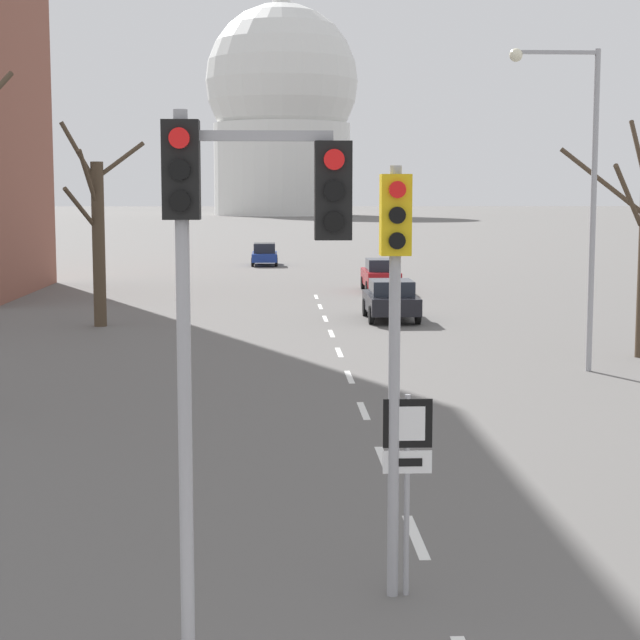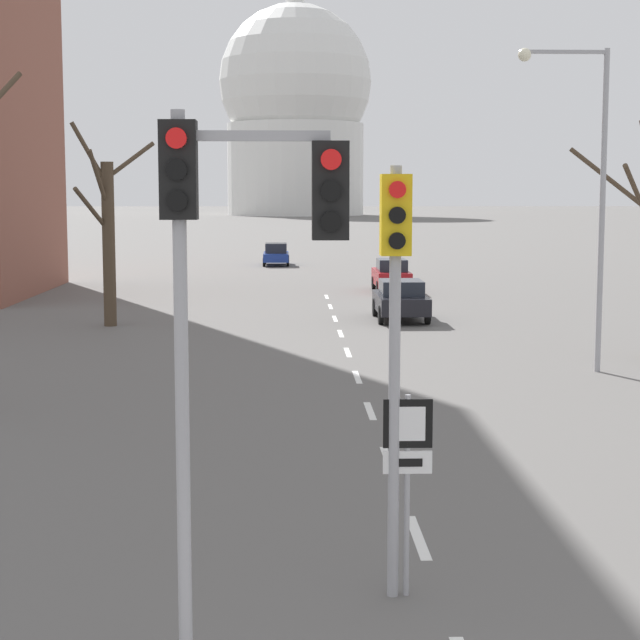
# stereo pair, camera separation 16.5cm
# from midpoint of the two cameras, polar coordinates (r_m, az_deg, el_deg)

# --- Properties ---
(lane_stripe_1) EXTENTS (0.16, 2.00, 0.01)m
(lane_stripe_1) POSITION_cam_midpoint_polar(r_m,az_deg,el_deg) (15.79, 5.54, -11.44)
(lane_stripe_1) COLOR silver
(lane_stripe_1) RESTS_ON ground_plane
(lane_stripe_2) EXTENTS (0.16, 2.00, 0.01)m
(lane_stripe_2) POSITION_cam_midpoint_polar(r_m,az_deg,el_deg) (20.09, 3.91, -7.44)
(lane_stripe_2) COLOR silver
(lane_stripe_2) RESTS_ON ground_plane
(lane_stripe_3) EXTENTS (0.16, 2.00, 0.01)m
(lane_stripe_3) POSITION_cam_midpoint_polar(r_m,az_deg,el_deg) (24.46, 2.87, -4.86)
(lane_stripe_3) COLOR silver
(lane_stripe_3) RESTS_ON ground_plane
(lane_stripe_4) EXTENTS (0.16, 2.00, 0.01)m
(lane_stripe_4) POSITION_cam_midpoint_polar(r_m,az_deg,el_deg) (28.87, 2.16, -3.06)
(lane_stripe_4) COLOR silver
(lane_stripe_4) RESTS_ON ground_plane
(lane_stripe_5) EXTENTS (0.16, 2.00, 0.01)m
(lane_stripe_5) POSITION_cam_midpoint_polar(r_m,az_deg,el_deg) (33.30, 1.63, -1.73)
(lane_stripe_5) COLOR silver
(lane_stripe_5) RESTS_ON ground_plane
(lane_stripe_6) EXTENTS (0.16, 2.00, 0.01)m
(lane_stripe_6) POSITION_cam_midpoint_polar(r_m,az_deg,el_deg) (37.75, 1.23, -0.72)
(lane_stripe_6) COLOR silver
(lane_stripe_6) RESTS_ON ground_plane
(lane_stripe_7) EXTENTS (0.16, 2.00, 0.01)m
(lane_stripe_7) POSITION_cam_midpoint_polar(r_m,az_deg,el_deg) (42.21, 0.91, 0.07)
(lane_stripe_7) COLOR silver
(lane_stripe_7) RESTS_ON ground_plane
(lane_stripe_8) EXTENTS (0.16, 2.00, 0.01)m
(lane_stripe_8) POSITION_cam_midpoint_polar(r_m,az_deg,el_deg) (46.68, 0.66, 0.72)
(lane_stripe_8) COLOR silver
(lane_stripe_8) RESTS_ON ground_plane
(lane_stripe_9) EXTENTS (0.16, 2.00, 0.01)m
(lane_stripe_9) POSITION_cam_midpoint_polar(r_m,az_deg,el_deg) (51.15, 0.45, 1.25)
(lane_stripe_9) COLOR silver
(lane_stripe_9) RESTS_ON ground_plane
(traffic_signal_centre_tall) EXTENTS (0.36, 0.34, 5.26)m
(traffic_signal_centre_tall) POSITION_cam_midpoint_polar(r_m,az_deg,el_deg) (12.78, 4.39, 1.03)
(traffic_signal_centre_tall) COLOR #9E9EA3
(traffic_signal_centre_tall) RESTS_ON ground_plane
(traffic_signal_near_left) EXTENTS (1.84, 0.34, 5.74)m
(traffic_signal_near_left) POSITION_cam_midpoint_polar(r_m,az_deg,el_deg) (10.54, -4.38, 3.54)
(traffic_signal_near_left) COLOR #9E9EA3
(traffic_signal_near_left) RESTS_ON ground_plane
(route_sign_post) EXTENTS (0.60, 0.08, 2.51)m
(route_sign_post) POSITION_cam_midpoint_polar(r_m,az_deg,el_deg) (13.13, 5.05, -7.43)
(route_sign_post) COLOR #9E9EA3
(route_sign_post) RESTS_ON ground_plane
(street_lamp_right) EXTENTS (2.49, 0.36, 8.80)m
(street_lamp_right) POSITION_cam_midpoint_polar(r_m,az_deg,el_deg) (30.24, 14.22, 7.45)
(street_lamp_right) COLOR #9E9EA3
(street_lamp_right) RESTS_ON ground_plane
(sedan_near_left) EXTENTS (1.96, 4.41, 1.58)m
(sedan_near_left) POSITION_cam_midpoint_polar(r_m,az_deg,el_deg) (41.77, 4.44, 1.11)
(sedan_near_left) COLOR black
(sedan_near_left) RESTS_ON ground_plane
(sedan_near_right) EXTENTS (1.78, 4.37, 1.53)m
(sedan_near_right) POSITION_cam_midpoint_polar(r_m,az_deg,el_deg) (73.58, -2.29, 3.53)
(sedan_near_right) COLOR navy
(sedan_near_right) RESTS_ON ground_plane
(sedan_mid_centre) EXTENTS (1.73, 4.56, 1.66)m
(sedan_mid_centre) POSITION_cam_midpoint_polar(r_m,az_deg,el_deg) (53.85, 3.91, 2.41)
(sedan_mid_centre) COLOR maroon
(sedan_mid_centre) RESTS_ON ground_plane
(bare_tree_left_near) EXTENTS (2.97, 2.12, 7.53)m
(bare_tree_left_near) POSITION_cam_midpoint_polar(r_m,az_deg,el_deg) (40.38, -11.14, 4.54)
(bare_tree_left_near) COLOR #473828
(bare_tree_left_near) RESTS_ON ground_plane
(capitol_dome) EXTENTS (33.95, 33.95, 47.96)m
(capitol_dome) POSITION_cam_midpoint_polar(r_m,az_deg,el_deg) (243.20, -1.30, 11.12)
(capitol_dome) COLOR silver
(capitol_dome) RESTS_ON ground_plane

